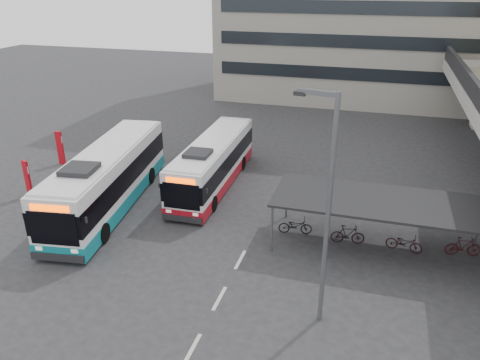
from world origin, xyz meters
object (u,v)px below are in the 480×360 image
(bus_main, at_px, (213,163))
(pedestrian, at_px, (114,181))
(lamp_post, at_px, (326,201))
(bus_teal, at_px, (108,179))

(bus_main, distance_m, pedestrian, 6.11)
(pedestrian, relative_size, lamp_post, 0.22)
(bus_teal, bearing_deg, bus_main, 35.10)
(lamp_post, bearing_deg, bus_main, 138.25)
(lamp_post, bearing_deg, bus_teal, 165.09)
(pedestrian, bearing_deg, bus_teal, -143.35)
(bus_main, height_order, bus_teal, bus_teal)
(bus_teal, distance_m, lamp_post, 14.67)
(bus_teal, relative_size, lamp_post, 1.41)
(pedestrian, height_order, lamp_post, lamp_post)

